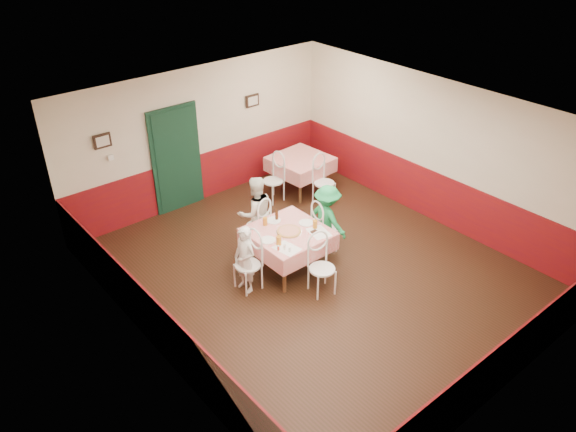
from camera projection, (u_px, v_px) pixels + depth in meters
floor at (315, 272)px, 9.65m from camera, size 7.00×7.00×0.00m
ceiling at (320, 118)px, 8.22m from camera, size 7.00×7.00×0.00m
back_wall at (200, 136)px, 11.24m from camera, size 6.00×0.10×2.80m
front_wall at (518, 312)px, 6.63m from camera, size 6.00×0.10×2.80m
left_wall at (147, 274)px, 7.28m from camera, size 0.10×7.00×2.80m
right_wall at (435, 151)px, 10.59m from camera, size 0.10×7.00×2.80m
wainscot_back at (204, 176)px, 11.69m from camera, size 6.00×0.03×1.00m
wainscot_front at (502, 366)px, 7.10m from camera, size 6.00×0.03×1.00m
wainscot_left at (157, 325)px, 7.75m from camera, size 0.03×7.00×1.00m
wainscot_right at (428, 193)px, 11.04m from camera, size 0.03×7.00×1.00m
door at (177, 160)px, 11.06m from camera, size 0.96×0.06×2.10m
picture_left at (102, 141)px, 9.88m from camera, size 0.32×0.03×0.26m
picture_right at (252, 101)px, 11.69m from camera, size 0.32×0.03×0.26m
thermostat at (111, 158)px, 10.11m from camera, size 0.10×0.03×0.10m
main_table at (288, 250)px, 9.56m from camera, size 1.22×1.22×0.77m
second_table at (300, 174)px, 12.05m from camera, size 1.20×1.20×0.77m
chair_left at (248, 265)px, 9.06m from camera, size 0.42×0.42×0.90m
chair_right at (324, 229)px, 9.99m from camera, size 0.47×0.47×0.90m
chair_far at (258, 226)px, 10.08m from camera, size 0.50×0.50×0.90m
chair_near at (322, 269)px, 8.97m from camera, size 0.51×0.51×0.90m
chair_second_a at (273, 181)px, 11.60m from camera, size 0.45×0.45×0.90m
chair_second_b at (324, 183)px, 11.52m from camera, size 0.45×0.45×0.90m
pizza at (289, 231)px, 9.33m from camera, size 0.40×0.40×0.03m
plate_left at (268, 240)px, 9.11m from camera, size 0.25×0.25×0.01m
plate_right at (306, 223)px, 9.57m from camera, size 0.25×0.25×0.01m
plate_far at (274, 220)px, 9.64m from camera, size 0.25×0.25×0.01m
glass_a at (279, 241)px, 8.97m from camera, size 0.08×0.08×0.16m
glass_b at (315, 224)px, 9.41m from camera, size 0.08×0.08×0.15m
glass_c at (265, 221)px, 9.49m from camera, size 0.08×0.08×0.14m
beer_bottle at (277, 215)px, 9.62m from camera, size 0.05×0.05×0.20m
shaker_a at (285, 247)px, 8.86m from camera, size 0.04×0.04×0.09m
shaker_b at (290, 249)px, 8.82m from camera, size 0.04×0.04×0.09m
shaker_c at (278, 248)px, 8.85m from camera, size 0.04×0.04×0.09m
menu_left at (287, 248)px, 8.92m from camera, size 0.35×0.44×0.00m
menu_right at (319, 232)px, 9.32m from camera, size 0.38×0.45×0.00m
wallet at (314, 232)px, 9.32m from camera, size 0.11×0.09×0.02m
diner_left at (245, 260)px, 8.96m from camera, size 0.33×0.46×1.17m
diner_far at (256, 213)px, 9.99m from camera, size 0.78×0.67×1.40m
diner_right at (327, 219)px, 9.92m from camera, size 0.53×0.86×1.29m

